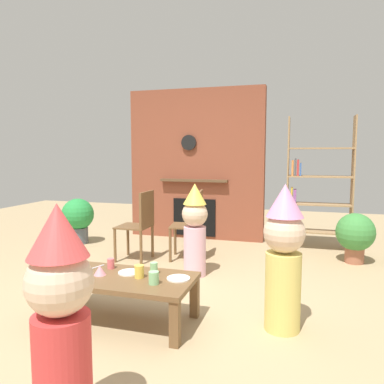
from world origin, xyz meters
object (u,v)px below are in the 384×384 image
at_px(birthday_cake_slice, 100,270).
at_px(potted_plant_tall, 355,234).
at_px(child_with_cone_hat, 61,317).
at_px(dining_chair_middle, 193,221).
at_px(paper_cup_center, 154,278).
at_px(coffee_table, 122,283).
at_px(paper_cup_far_right, 154,268).
at_px(paper_cup_far_left, 139,271).
at_px(paper_plate_front, 130,272).
at_px(child_in_pink, 284,254).
at_px(paper_cup_near_left, 111,264).
at_px(bookshelf, 314,188).
at_px(potted_plant_short, 78,218).
at_px(dining_chair_left, 140,221).
at_px(paper_plate_rear, 178,278).
at_px(child_by_the_chairs, 195,227).
at_px(paper_cup_near_right, 85,278).

height_order(birthday_cake_slice, potted_plant_tall, potted_plant_tall).
relative_size(child_with_cone_hat, dining_chair_middle, 1.28).
distance_m(paper_cup_center, potted_plant_tall, 2.97).
bearing_deg(dining_chair_middle, coffee_table, 79.44).
bearing_deg(potted_plant_tall, paper_cup_far_right, -130.11).
distance_m(coffee_table, paper_cup_far_left, 0.19).
relative_size(paper_plate_front, child_in_pink, 0.17).
distance_m(paper_cup_near_left, potted_plant_tall, 3.11).
bearing_deg(coffee_table, bookshelf, 61.93).
distance_m(paper_cup_far_right, potted_plant_short, 2.97).
distance_m(paper_cup_center, dining_chair_left, 1.96).
relative_size(bookshelf, child_with_cone_hat, 1.65).
distance_m(paper_cup_far_right, paper_plate_rear, 0.25).
height_order(coffee_table, child_by_the_chairs, child_by_the_chairs).
distance_m(paper_cup_near_left, child_with_cone_hat, 1.47).
height_order(paper_cup_center, paper_plate_rear, paper_cup_center).
distance_m(paper_cup_near_right, paper_plate_front, 0.40).
height_order(bookshelf, child_with_cone_hat, bookshelf).
relative_size(child_by_the_chairs, dining_chair_left, 1.16).
bearing_deg(potted_plant_tall, dining_chair_left, -165.88).
xyz_separation_m(paper_plate_rear, potted_plant_tall, (1.59, 2.25, -0.02)).
bearing_deg(birthday_cake_slice, potted_plant_tall, 46.11).
distance_m(bookshelf, dining_chair_left, 2.53).
bearing_deg(paper_cup_near_left, paper_plate_front, -17.78).
xyz_separation_m(paper_plate_rear, child_with_cone_hat, (-0.16, -1.28, 0.22)).
relative_size(paper_cup_near_left, child_by_the_chairs, 0.08).
distance_m(child_with_cone_hat, potted_plant_tall, 3.95).
bearing_deg(paper_cup_far_right, birthday_cake_slice, -158.86).
distance_m(bookshelf, birthday_cake_slice, 3.47).
xyz_separation_m(paper_cup_near_left, paper_cup_far_right, (0.41, -0.02, 0.00)).
height_order(paper_cup_near_right, paper_cup_far_right, paper_cup_far_right).
height_order(coffee_table, paper_plate_rear, paper_plate_rear).
xyz_separation_m(child_by_the_chairs, potted_plant_tall, (1.81, 1.04, -0.18)).
bearing_deg(birthday_cake_slice, child_in_pink, 9.52).
bearing_deg(dining_chair_middle, paper_plate_rear, 93.65).
bearing_deg(dining_chair_middle, birthday_cake_slice, 73.85).
xyz_separation_m(coffee_table, paper_cup_near_left, (-0.19, 0.16, 0.10)).
bearing_deg(birthday_cake_slice, dining_chair_middle, 82.75).
height_order(paper_plate_rear, potted_plant_tall, potted_plant_tall).
distance_m(paper_cup_near_right, child_by_the_chairs, 1.59).
distance_m(paper_plate_rear, potted_plant_short, 3.20).
bearing_deg(paper_plate_rear, paper_cup_far_left, -169.62).
bearing_deg(bookshelf, child_with_cone_hat, -106.94).
height_order(paper_plate_front, dining_chair_left, dining_chair_left).
xyz_separation_m(coffee_table, dining_chair_middle, (0.06, 1.91, 0.19)).
distance_m(paper_cup_near_right, child_in_pink, 1.54).
bearing_deg(potted_plant_short, paper_plate_rear, -42.70).
height_order(child_with_cone_hat, dining_chair_left, child_with_cone_hat).
height_order(paper_cup_near_right, paper_plate_front, paper_cup_near_right).
xyz_separation_m(dining_chair_middle, potted_plant_short, (-1.94, 0.33, -0.11)).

